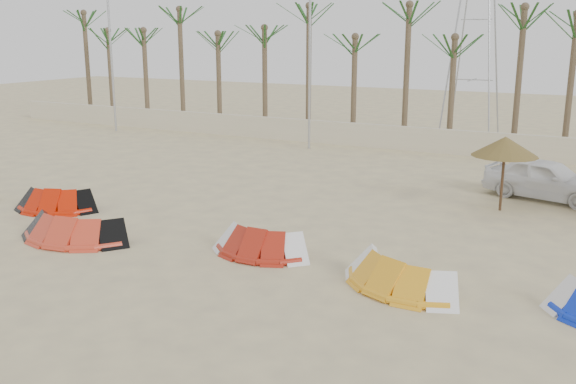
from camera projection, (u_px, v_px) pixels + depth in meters
The scene contains 12 objects.
ground at pixel (175, 296), 15.69m from camera, with size 120.00×120.00×0.00m, color beige.
boundary_wall at pixel (426, 140), 34.45m from camera, with size 60.00×0.30×1.30m, color beige.
palm_line at pixel (452, 29), 34.04m from camera, with size 52.00×4.00×7.70m.
lamp_a at pixel (111, 40), 40.46m from camera, with size 1.25×0.14×11.00m.
lamp_b at pixel (310, 42), 34.17m from camera, with size 1.25×0.14×11.00m.
pylon at pixel (468, 137), 39.32m from camera, with size 3.00×3.00×14.00m, color #A5A8AD, non-canonical shape.
kite_red_left at pixel (61, 199), 23.24m from camera, with size 3.32×2.33×0.90m.
kite_red_mid at pixel (80, 226), 19.94m from camera, with size 3.78×2.01×0.90m.
kite_red_right at pixel (264, 240), 18.64m from camera, with size 2.99×1.57×0.90m.
kite_orange at pixel (402, 270), 16.22m from camera, with size 3.73×2.55×0.90m.
parasol_left at pixel (505, 146), 22.68m from camera, with size 2.33×2.33×2.70m.
car at pixel (546, 179), 24.62m from camera, with size 1.86×4.63×1.58m, color white.
Camera 1 is at (9.23, -11.66, 6.28)m, focal length 40.00 mm.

